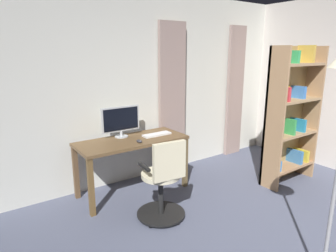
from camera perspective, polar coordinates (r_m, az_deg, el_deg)
name	(u,v)px	position (r m, az deg, el deg)	size (l,w,h in m)	color
back_room_partition	(150,87)	(4.48, -3.40, 7.47)	(5.07, 0.10, 2.70)	silver
curtain_left_panel	(235,92)	(5.52, 12.70, 6.31)	(0.37, 0.06, 2.30)	gray
curtain_right_panel	(172,99)	(4.59, 0.79, 5.13)	(0.47, 0.06, 2.30)	gray
desk	(132,147)	(3.96, -6.90, -3.98)	(1.45, 0.61, 0.75)	brown
office_chair	(163,183)	(3.36, -0.94, -10.80)	(0.56, 0.56, 0.96)	black
computer_monitor	(121,120)	(4.01, -9.06, 1.12)	(0.54, 0.18, 0.41)	#B7BCC1
computer_keyboard	(157,134)	(4.08, -2.15, -1.62)	(0.40, 0.13, 0.02)	white
computer_mouse	(139,141)	(3.78, -5.54, -2.92)	(0.06, 0.10, 0.04)	#333338
bookshelf	(290,116)	(4.56, 22.31, 1.83)	(0.90, 0.30, 1.95)	tan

